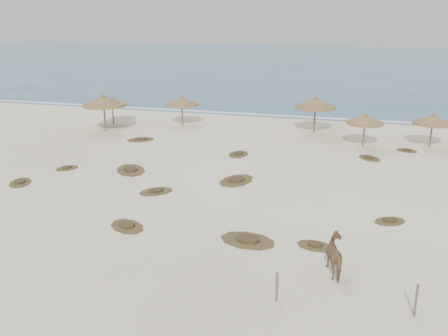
{
  "coord_description": "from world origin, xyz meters",
  "views": [
    {
      "loc": [
        6.05,
        -20.73,
        9.67
      ],
      "look_at": [
        -1.07,
        5.0,
        1.19
      ],
      "focal_mm": 40.0,
      "sensor_mm": 36.0,
      "label": 1
    }
  ],
  "objects": [
    {
      "name": "palapa_1",
      "position": [
        -14.36,
        15.86,
        2.49
      ],
      "size": [
        4.55,
        4.55,
        3.21
      ],
      "rotation": [
        0.0,
        0.0,
        -0.43
      ],
      "color": "brown",
      "rests_on": "ground"
    },
    {
      "name": "horse",
      "position": [
        5.67,
        -3.14,
        0.74
      ],
      "size": [
        1.36,
        1.92,
        1.48
      ],
      "primitive_type": "imported",
      "rotation": [
        0.0,
        0.0,
        3.5
      ],
      "color": "#8B5E3F",
      "rests_on": "ground"
    },
    {
      "name": "scrub_10",
      "position": [
        9.53,
        16.0,
        0.05
      ],
      "size": [
        1.69,
        1.38,
        0.16
      ],
      "rotation": [
        0.0,
        0.0,
        2.81
      ],
      "color": "brown",
      "rests_on": "ground"
    },
    {
      "name": "palapa_3",
      "position": [
        2.51,
        19.92,
        2.44
      ],
      "size": [
        4.34,
        4.34,
        3.15
      ],
      "rotation": [
        0.0,
        0.0,
        -0.36
      ],
      "color": "brown",
      "rests_on": "ground"
    },
    {
      "name": "fence_post_near",
      "position": [
        3.77,
        -5.63,
        0.54
      ],
      "size": [
        0.1,
        0.1,
        1.09
      ],
      "primitive_type": "cylinder",
      "rotation": [
        0.0,
        0.0,
        -0.31
      ],
      "color": "brown",
      "rests_on": "ground"
    },
    {
      "name": "palapa_4",
      "position": [
        6.47,
        16.66,
        1.97
      ],
      "size": [
        3.01,
        3.01,
        2.54
      ],
      "rotation": [
        0.0,
        0.0,
        -0.12
      ],
      "color": "brown",
      "rests_on": "ground"
    },
    {
      "name": "scrub_0",
      "position": [
        -12.79,
        2.61,
        0.05
      ],
      "size": [
        1.82,
        2.15,
        0.16
      ],
      "rotation": [
        0.0,
        0.0,
        1.97
      ],
      "color": "brown",
      "rests_on": "ground"
    },
    {
      "name": "scrub_13",
      "position": [
        -1.92,
        11.86,
        0.05
      ],
      "size": [
        1.49,
        2.11,
        0.16
      ],
      "rotation": [
        0.0,
        0.0,
        1.47
      ],
      "color": "brown",
      "rests_on": "ground"
    },
    {
      "name": "ocean",
      "position": [
        0.0,
        75.0,
        0.0
      ],
      "size": [
        200.0,
        100.0,
        0.01
      ],
      "primitive_type": "cube",
      "color": "#2A5E80",
      "rests_on": "ground"
    },
    {
      "name": "palapa_2",
      "position": [
        -8.98,
        19.84,
        2.07
      ],
      "size": [
        2.89,
        2.89,
        2.67
      ],
      "rotation": [
        0.0,
        0.0,
        -0.01
      ],
      "color": "brown",
      "rests_on": "ground"
    },
    {
      "name": "scrub_12",
      "position": [
        4.65,
        -1.06,
        0.05
      ],
      "size": [
        1.74,
        1.31,
        0.16
      ],
      "rotation": [
        0.0,
        0.0,
        2.94
      ],
      "color": "brown",
      "rests_on": "ground"
    },
    {
      "name": "scrub_4",
      "position": [
        7.85,
        2.52,
        0.05
      ],
      "size": [
        1.87,
        1.69,
        0.16
      ],
      "rotation": [
        0.0,
        0.0,
        0.55
      ],
      "color": "brown",
      "rests_on": "ground"
    },
    {
      "name": "scrub_2",
      "position": [
        -4.54,
        3.36,
        0.05
      ],
      "size": [
        2.25,
        2.23,
        0.16
      ],
      "rotation": [
        0.0,
        0.0,
        0.77
      ],
      "color": "brown",
      "rests_on": "ground"
    },
    {
      "name": "palapa_5",
      "position": [
        11.23,
        17.71,
        2.02
      ],
      "size": [
        3.23,
        3.23,
        2.6
      ],
      "rotation": [
        0.0,
        0.0,
        0.18
      ],
      "color": "brown",
      "rests_on": "ground"
    },
    {
      "name": "scrub_3",
      "position": [
        -0.68,
        6.36,
        0.05
      ],
      "size": [
        2.47,
        3.02,
        0.16
      ],
      "rotation": [
        0.0,
        0.0,
        1.23
      ],
      "color": "brown",
      "rests_on": "ground"
    },
    {
      "name": "scrub_9",
      "position": [
        1.75,
        -1.32,
        0.05
      ],
      "size": [
        2.79,
        2.09,
        0.16
      ],
      "rotation": [
        0.0,
        0.0,
        2.95
      ],
      "color": "brown",
      "rests_on": "ground"
    },
    {
      "name": "scrub_6",
      "position": [
        -10.24,
        13.81,
        0.05
      ],
      "size": [
        2.57,
        2.39,
        0.16
      ],
      "rotation": [
        0.0,
        0.0,
        0.61
      ],
      "color": "brown",
      "rests_on": "ground"
    },
    {
      "name": "scrub_8",
      "position": [
        -11.7,
        5.81,
        0.05
      ],
      "size": [
        1.63,
        1.76,
        0.16
      ],
      "rotation": [
        0.0,
        0.0,
        0.97
      ],
      "color": "brown",
      "rests_on": "ground"
    },
    {
      "name": "palapa_0",
      "position": [
        -15.04,
        18.6,
        1.91
      ],
      "size": [
        3.34,
        3.34,
        2.46
      ],
      "rotation": [
        0.0,
        0.0,
        -0.33
      ],
      "color": "brown",
      "rests_on": "ground"
    },
    {
      "name": "fence_post_far",
      "position": [
        8.32,
        -5.33,
        0.59
      ],
      "size": [
        0.1,
        0.1,
        1.18
      ],
      "primitive_type": "cylinder",
      "rotation": [
        0.0,
        0.0,
        -0.12
      ],
      "color": "brown",
      "rests_on": "ground"
    },
    {
      "name": "ground",
      "position": [
        0.0,
        0.0,
        0.0
      ],
      "size": [
        160.0,
        160.0,
        0.0
      ],
      "primitive_type": "plane",
      "color": "#FBEDCF",
      "rests_on": "ground"
    },
    {
      "name": "scrub_1",
      "position": [
        -7.6,
        6.52,
        0.05
      ],
      "size": [
        2.96,
        3.17,
        0.16
      ],
      "rotation": [
        0.0,
        0.0,
        2.2
      ],
      "color": "brown",
      "rests_on": "ground"
    },
    {
      "name": "scrub_11",
      "position": [
        -4.0,
        -1.36,
        0.05
      ],
      "size": [
        2.37,
        2.17,
        0.16
      ],
      "rotation": [
        0.0,
        0.0,
        2.57
      ],
      "color": "brown",
      "rests_on": "ground"
    },
    {
      "name": "foam_line",
      "position": [
        0.0,
        26.0,
        0.0
      ],
      "size": [
        70.0,
        0.6,
        0.01
      ],
      "primitive_type": "cube",
      "color": "white",
      "rests_on": "ground"
    },
    {
      "name": "scrub_7",
      "position": [
        6.93,
        13.29,
        0.05
      ],
      "size": [
        2.0,
        2.1,
        0.16
      ],
      "rotation": [
        0.0,
        0.0,
        2.24
      ],
      "color": "brown",
      "rests_on": "ground"
    }
  ]
}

